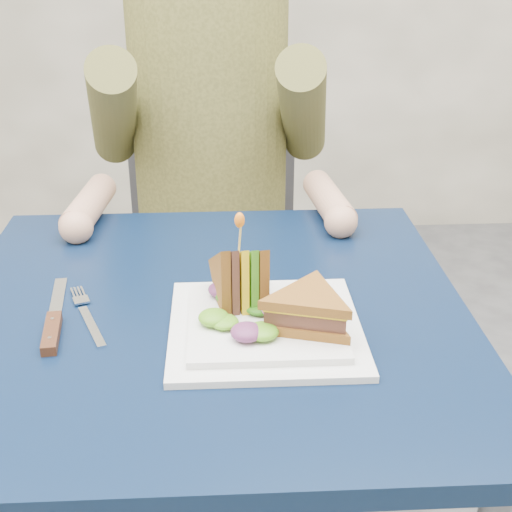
{
  "coord_description": "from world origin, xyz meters",
  "views": [
    {
      "loc": [
        0.02,
        -0.91,
        1.24
      ],
      "look_at": [
        0.07,
        -0.02,
        0.82
      ],
      "focal_mm": 50.0,
      "sensor_mm": 36.0,
      "label": 1
    }
  ],
  "objects": [
    {
      "name": "fork",
      "position": [
        -0.17,
        -0.02,
        0.73
      ],
      "size": [
        0.08,
        0.17,
        0.01
      ],
      "color": "silver",
      "rests_on": "table"
    },
    {
      "name": "sandwich_upright",
      "position": [
        0.04,
        -0.02,
        0.78
      ],
      "size": [
        0.09,
        0.15,
        0.15
      ],
      "color": "brown",
      "rests_on": "plate"
    },
    {
      "name": "lettuce_spill",
      "position": [
        0.08,
        -0.06,
        0.76
      ],
      "size": [
        0.15,
        0.13,
        0.02
      ],
      "primitive_type": null,
      "color": "#337A14",
      "rests_on": "plate"
    },
    {
      "name": "diner",
      "position": [
        -0.0,
        0.62,
        0.91
      ],
      "size": [
        0.54,
        0.59,
        0.74
      ],
      "color": "brown",
      "rests_on": "chair"
    },
    {
      "name": "onion_ring",
      "position": [
        0.09,
        -0.06,
        0.77
      ],
      "size": [
        0.04,
        0.04,
        0.02
      ],
      "primitive_type": "torus",
      "rotation": [
        0.44,
        0.0,
        0.0
      ],
      "color": "#9E4C7A",
      "rests_on": "plate"
    },
    {
      "name": "plate",
      "position": [
        0.08,
        -0.07,
        0.74
      ],
      "size": [
        0.26,
        0.26,
        0.02
      ],
      "color": "white",
      "rests_on": "table"
    },
    {
      "name": "toothpick_frill",
      "position": [
        0.04,
        -0.02,
        0.88
      ],
      "size": [
        0.01,
        0.01,
        0.02
      ],
      "primitive_type": "ellipsoid",
      "color": "orange",
      "rests_on": "sandwich_upright"
    },
    {
      "name": "sandwich_flat",
      "position": [
        0.13,
        -0.09,
        0.78
      ],
      "size": [
        0.17,
        0.17,
        0.05
      ],
      "color": "brown",
      "rests_on": "plate"
    },
    {
      "name": "table",
      "position": [
        0.0,
        0.0,
        0.65
      ],
      "size": [
        0.75,
        0.75,
        0.73
      ],
      "color": "black",
      "rests_on": "ground"
    },
    {
      "name": "chair",
      "position": [
        0.0,
        0.74,
        0.54
      ],
      "size": [
        0.42,
        0.4,
        0.93
      ],
      "color": "#47474C",
      "rests_on": "ground"
    },
    {
      "name": "toothpick",
      "position": [
        0.04,
        -0.02,
        0.85
      ],
      "size": [
        0.01,
        0.01,
        0.06
      ],
      "primitive_type": "cylinder",
      "rotation": [
        0.14,
        0.07,
        0.0
      ],
      "color": "tan",
      "rests_on": "sandwich_upright"
    },
    {
      "name": "knife",
      "position": [
        -0.21,
        -0.05,
        0.74
      ],
      "size": [
        0.05,
        0.22,
        0.02
      ],
      "color": "silver",
      "rests_on": "table"
    }
  ]
}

